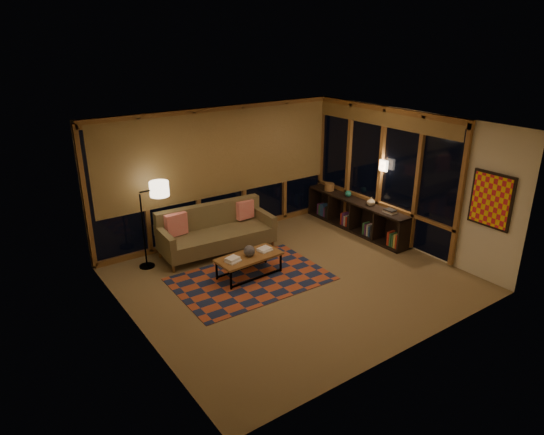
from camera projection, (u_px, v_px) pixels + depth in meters
floor at (292, 279)px, 8.50m from camera, size 5.50×5.00×0.01m
ceiling at (295, 125)px, 7.53m from camera, size 5.50×5.00×0.01m
walls at (293, 207)px, 8.02m from camera, size 5.51×5.01×2.70m
window_wall_back at (221, 174)px, 9.87m from camera, size 5.30×0.16×2.60m
window_wall_right at (379, 173)px, 9.91m from camera, size 0.16×3.70×2.60m
wall_art at (491, 200)px, 8.02m from camera, size 0.06×0.74×0.94m
wall_sconce at (384, 166)px, 9.69m from camera, size 0.12×0.18×0.22m
sofa at (217, 231)px, 9.37m from camera, size 2.25×1.03×0.90m
pillow_left at (176, 225)px, 9.09m from camera, size 0.43×0.17×0.42m
pillow_right at (245, 212)px, 9.85m from camera, size 0.38×0.15×0.37m
area_rug at (251, 279)px, 8.50m from camera, size 2.66×1.80×0.01m
coffee_table at (249, 266)px, 8.55m from camera, size 1.19×0.60×0.39m
book_stack_a at (233, 260)px, 8.27m from camera, size 0.27×0.23×0.07m
book_stack_b at (264, 249)px, 8.69m from camera, size 0.25×0.21×0.04m
ceramic_pot at (249, 251)px, 8.44m from camera, size 0.25×0.25×0.20m
floor_lamp at (143, 227)px, 8.67m from camera, size 0.53×0.35×1.58m
bookshelf at (356, 215)px, 10.48m from camera, size 0.40×2.74×0.69m
basket at (329, 187)px, 10.97m from camera, size 0.26×0.26×0.16m
teal_bowl at (348, 194)px, 10.54m from camera, size 0.16×0.16×0.14m
vase at (371, 201)px, 10.01m from camera, size 0.22×0.22×0.18m
shelf_book_stack at (390, 211)px, 9.63m from camera, size 0.17×0.23×0.06m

